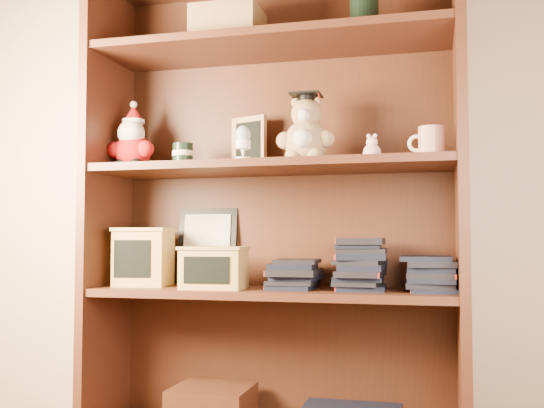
{
  "coord_description": "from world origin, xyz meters",
  "views": [
    {
      "loc": [
        0.65,
        -0.67,
        0.71
      ],
      "look_at": [
        0.14,
        1.3,
        0.82
      ],
      "focal_mm": 42.0,
      "sensor_mm": 36.0,
      "label": 1
    }
  ],
  "objects": [
    {
      "name": "treats_box",
      "position": [
        -0.3,
        1.3,
        0.65
      ],
      "size": [
        0.2,
        0.2,
        0.19
      ],
      "color": "tan",
      "rests_on": "shelf_lower"
    },
    {
      "name": "pink_figurine",
      "position": [
        0.46,
        1.3,
        0.98
      ],
      "size": [
        0.06,
        0.06,
        0.09
      ],
      "color": "beige",
      "rests_on": "shelf_upper"
    },
    {
      "name": "book_stack_left",
      "position": [
        0.22,
        1.3,
        0.6
      ],
      "size": [
        0.14,
        0.2,
        0.1
      ],
      "color": "black",
      "rests_on": "shelf_lower"
    },
    {
      "name": "pencils_box",
      "position": [
        -0.03,
        1.24,
        0.62
      ],
      "size": [
        0.21,
        0.15,
        0.13
      ],
      "color": "tan",
      "rests_on": "shelf_lower"
    },
    {
      "name": "bookcase",
      "position": [
        0.14,
        1.36,
        0.78
      ],
      "size": [
        1.2,
        0.35,
        1.6
      ],
      "color": "#472214",
      "rests_on": "ground"
    },
    {
      "name": "grad_teddy_bear",
      "position": [
        0.26,
        1.3,
        1.04
      ],
      "size": [
        0.19,
        0.16,
        0.23
      ],
      "color": "#A38256",
      "rests_on": "shelf_upper"
    },
    {
      "name": "teacher_mug",
      "position": [
        0.64,
        1.3,
        1.0
      ],
      "size": [
        0.11,
        0.08,
        0.1
      ],
      "color": "silver",
      "rests_on": "shelf_upper"
    },
    {
      "name": "teachers_tin",
      "position": [
        -0.16,
        1.3,
        0.99
      ],
      "size": [
        0.07,
        0.07,
        0.08
      ],
      "color": "black",
      "rests_on": "shelf_upper"
    },
    {
      "name": "egg_cup",
      "position": [
        0.07,
        1.23,
        1.01
      ],
      "size": [
        0.05,
        0.05,
        0.11
      ],
      "color": "white",
      "rests_on": "shelf_upper"
    },
    {
      "name": "shelf_lower",
      "position": [
        0.14,
        1.3,
        0.54
      ],
      "size": [
        1.14,
        0.33,
        0.02
      ],
      "color": "#472214",
      "rests_on": "ground"
    },
    {
      "name": "chalkboard_plaque",
      "position": [
        0.03,
        1.42,
        1.04
      ],
      "size": [
        0.14,
        0.1,
        0.18
      ],
      "color": "#9E7547",
      "rests_on": "shelf_upper"
    },
    {
      "name": "santa_plush",
      "position": [
        -0.35,
        1.3,
        1.04
      ],
      "size": [
        0.17,
        0.12,
        0.24
      ],
      "color": "#A50F0F",
      "rests_on": "shelf_upper"
    },
    {
      "name": "shelf_upper",
      "position": [
        0.14,
        1.3,
        0.94
      ],
      "size": [
        1.14,
        0.33,
        0.02
      ],
      "color": "#472214",
      "rests_on": "ground"
    },
    {
      "name": "book_stack_mid",
      "position": [
        0.43,
        1.3,
        0.63
      ],
      "size": [
        0.14,
        0.2,
        0.16
      ],
      "color": "black",
      "rests_on": "shelf_lower"
    },
    {
      "name": "certificate_frame",
      "position": [
        -0.13,
        1.44,
        0.68
      ],
      "size": [
        0.21,
        0.05,
        0.27
      ],
      "color": "black",
      "rests_on": "shelf_lower"
    },
    {
      "name": "book_stack_right",
      "position": [
        0.63,
        1.3,
        0.61
      ],
      "size": [
        0.14,
        0.2,
        0.11
      ],
      "color": "black",
      "rests_on": "shelf_lower"
    }
  ]
}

